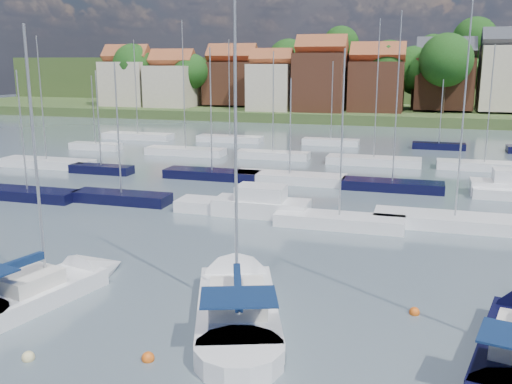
% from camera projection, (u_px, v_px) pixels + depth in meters
% --- Properties ---
extents(ground, '(260.00, 260.00, 0.00)m').
position_uv_depth(ground, '(362.00, 170.00, 59.29)').
color(ground, '#4F636B').
rests_on(ground, ground).
extents(sailboat_left, '(4.95, 10.42, 13.77)m').
position_uv_depth(sailboat_left, '(57.00, 287.00, 27.81)').
color(sailboat_left, white).
rests_on(sailboat_left, ground).
extents(sailboat_centre, '(7.51, 13.34, 17.51)m').
position_uv_depth(sailboat_centre, '(236.00, 295.00, 26.88)').
color(sailboat_centre, white).
rests_on(sailboat_centre, ground).
extents(buoy_b, '(0.49, 0.49, 0.49)m').
position_uv_depth(buoy_b, '(29.00, 360.00, 21.70)').
color(buoy_b, beige).
rests_on(buoy_b, ground).
extents(buoy_c, '(0.50, 0.50, 0.50)m').
position_uv_depth(buoy_c, '(148.00, 360.00, 21.65)').
color(buoy_c, '#D85914').
rests_on(buoy_c, ground).
extents(buoy_e, '(0.47, 0.47, 0.47)m').
position_uv_depth(buoy_e, '(414.00, 314.00, 25.60)').
color(buoy_e, '#D85914').
rests_on(buoy_e, ground).
extents(marina_field, '(79.62, 41.41, 15.93)m').
position_uv_depth(marina_field, '(378.00, 176.00, 54.13)').
color(marina_field, white).
rests_on(marina_field, ground).
extents(far_shore_town, '(212.46, 90.00, 22.27)m').
position_uv_depth(far_shore_town, '(411.00, 87.00, 144.32)').
color(far_shore_town, '#415128').
rests_on(far_shore_town, ground).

